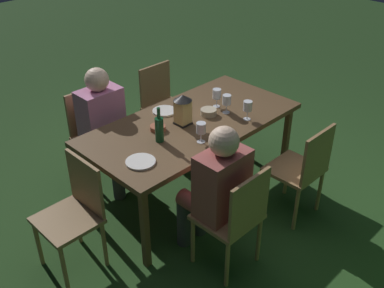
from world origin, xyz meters
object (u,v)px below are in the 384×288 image
(person_in_rust, at_px, (215,187))
(lantern_centerpiece, at_px, (183,108))
(bowl_olives, at_px, (209,112))
(bowl_bread, at_px, (158,128))
(person_in_pink, at_px, (106,124))
(wine_glass_c, at_px, (227,101))
(wine_glass_b, at_px, (248,107))
(chair_side_right_b, at_px, (235,216))
(plate_b, at_px, (141,162))
(chair_side_left_b, at_px, (95,131))
(chair_head_far, at_px, (75,210))
(green_bottle_on_table, at_px, (159,129))
(plate_a, at_px, (164,111))
(chair_side_right_a, at_px, (302,168))
(chair_side_left_a, at_px, (163,103))
(dining_table, at_px, (192,127))
(wine_glass_a, at_px, (201,129))
(wine_glass_d, at_px, (217,95))

(person_in_rust, relative_size, lantern_centerpiece, 4.34)
(bowl_olives, bearing_deg, person_in_rust, 46.47)
(person_in_rust, bearing_deg, lantern_centerpiece, -116.56)
(lantern_centerpiece, height_order, bowl_bread, lantern_centerpiece)
(person_in_pink, relative_size, wine_glass_c, 6.80)
(person_in_rust, relative_size, wine_glass_b, 6.80)
(chair_side_right_b, height_order, plate_b, chair_side_right_b)
(chair_side_left_b, height_order, chair_head_far, same)
(lantern_centerpiece, xyz_separation_m, wine_glass_c, (-0.41, 0.12, -0.03))
(green_bottle_on_table, xyz_separation_m, plate_a, (-0.36, -0.35, -0.10))
(chair_side_right_a, bearing_deg, plate_a, -67.62)
(chair_side_right_b, height_order, bowl_bread, chair_side_right_b)
(lantern_centerpiece, height_order, plate_b, lantern_centerpiece)
(chair_side_right_a, distance_m, wine_glass_c, 0.86)
(person_in_rust, distance_m, wine_glass_b, 0.89)
(bowl_olives, xyz_separation_m, bowl_bread, (0.49, -0.11, -0.01))
(person_in_rust, bearing_deg, wine_glass_c, -143.25)
(lantern_centerpiece, xyz_separation_m, plate_a, (-0.04, -0.27, -0.14))
(person_in_rust, bearing_deg, person_in_pink, -90.00)
(chair_side_right_a, height_order, bowl_olives, chair_side_right_a)
(chair_head_far, relative_size, chair_side_left_a, 1.00)
(dining_table, height_order, chair_side_right_a, chair_side_right_a)
(chair_side_right_a, bearing_deg, dining_table, -63.54)
(wine_glass_a, distance_m, wine_glass_d, 0.64)
(chair_side_right_b, bearing_deg, wine_glass_b, -144.91)
(person_in_rust, xyz_separation_m, chair_side_left_a, (-0.85, -1.52, -0.15))
(chair_side_right_b, height_order, plate_a, chair_side_right_b)
(wine_glass_c, bearing_deg, chair_side_right_a, 97.78)
(green_bottle_on_table, height_order, wine_glass_b, green_bottle_on_table)
(chair_side_right_a, height_order, person_in_pink, person_in_pink)
(chair_side_left_a, distance_m, wine_glass_d, 0.91)
(chair_head_far, height_order, wine_glass_b, wine_glass_b)
(chair_side_left_b, xyz_separation_m, wine_glass_d, (-0.78, 0.82, 0.39))
(bowl_bread, bearing_deg, lantern_centerpiece, 163.13)
(lantern_centerpiece, xyz_separation_m, bowl_olives, (-0.27, 0.04, -0.12))
(person_in_pink, distance_m, chair_head_far, 1.03)
(wine_glass_d, bearing_deg, wine_glass_a, 31.35)
(dining_table, distance_m, wine_glass_d, 0.39)
(green_bottle_on_table, distance_m, wine_glass_d, 0.77)
(lantern_centerpiece, relative_size, wine_glass_d, 1.57)
(chair_side_left_a, distance_m, wine_glass_b, 1.23)
(wine_glass_a, relative_size, wine_glass_b, 1.00)
(chair_side_left_b, height_order, chair_side_right_b, same)
(wine_glass_a, distance_m, wine_glass_c, 0.55)
(chair_side_left_b, relative_size, plate_b, 3.93)
(plate_b, xyz_separation_m, bowl_bread, (-0.41, -0.27, 0.01))
(person_in_pink, xyz_separation_m, wine_glass_c, (-0.75, 0.76, 0.24))
(person_in_rust, bearing_deg, chair_side_left_a, -119.33)
(person_in_pink, height_order, wine_glass_b, person_in_pink)
(wine_glass_b, height_order, wine_glass_d, same)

